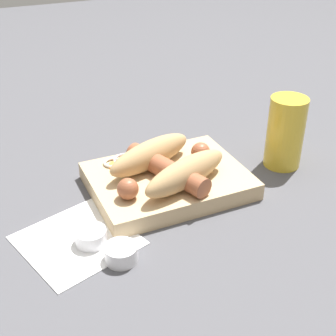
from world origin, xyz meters
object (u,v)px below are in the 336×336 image
Objects in this scene: bread_roll at (168,163)px; sausage at (167,169)px; drink_glass at (285,132)px; food_tray at (168,181)px; condiment_cup_near at (91,238)px; condiment_cup_far at (121,254)px.

sausage is (0.00, 0.00, -0.01)m from bread_roll.
drink_glass reaches higher than sausage.
bread_roll is at bearing -128.52° from sausage.
bread_roll is (0.00, 0.01, 0.04)m from food_tray.
food_tray is 0.17m from condiment_cup_near.
condiment_cup_near is at bearing 28.47° from food_tray.
bread_roll reaches higher than sausage.
bread_roll is 4.48× the size of condiment_cup_far.
condiment_cup_near is at bearing 26.15° from sausage.
bread_roll is at bearing -134.60° from condiment_cup_far.
food_tray is at bearing -123.48° from sausage.
condiment_cup_far is at bearing 19.31° from drink_glass.
food_tray is 5.61× the size of condiment_cup_far.
condiment_cup_far is at bearing 45.40° from bread_roll.
condiment_cup_near is (0.15, 0.07, -0.03)m from sausage.
drink_glass reaches higher than bread_roll.
food_tray is 0.03m from sausage.
bread_roll is 0.17m from condiment_cup_near.
sausage is at bearing 56.52° from food_tray.
condiment_cup_far is at bearing 46.05° from food_tray.
condiment_cup_near and condiment_cup_far have the same top height.
bread_roll reaches higher than condiment_cup_near.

